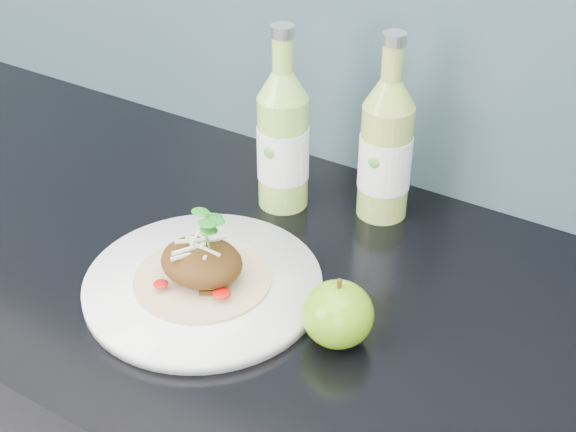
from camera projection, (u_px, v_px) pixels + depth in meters
name	position (u px, v px, depth m)	size (l,w,h in m)	color
dinner_plate	(203.00, 285.00, 0.94)	(0.36, 0.36, 0.02)	white
pork_taco	(201.00, 260.00, 0.92)	(0.16, 0.16, 0.10)	tan
green_apple	(338.00, 314.00, 0.85)	(0.09, 0.09, 0.08)	#629410
cider_bottle_left	(283.00, 141.00, 1.05)	(0.09, 0.09, 0.25)	#99C552
cider_bottle_right	(386.00, 150.00, 1.03)	(0.09, 0.09, 0.25)	#99B34A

